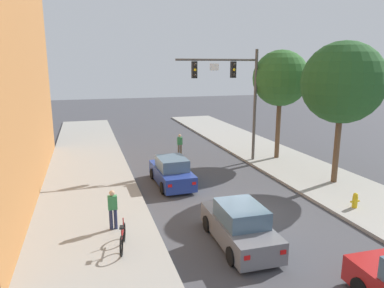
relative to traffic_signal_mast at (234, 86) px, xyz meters
name	(u,v)px	position (x,y,z in m)	size (l,w,h in m)	color
ground_plane	(243,216)	(-3.05, -8.27, -5.30)	(120.00, 120.00, 0.00)	#424247
sidewalk_left	(93,234)	(-9.55, -8.27, -5.22)	(5.00, 60.00, 0.15)	#99968E
sidewalk_right	(362,199)	(3.45, -8.27, -5.22)	(5.00, 60.00, 0.15)	#99968E
traffic_signal_mast	(234,86)	(0.00, 0.00, 0.00)	(5.64, 0.38, 7.50)	#514C47
car_lead_blue	(172,172)	(-5.10, -3.18, -4.57)	(1.91, 4.27, 1.60)	navy
car_following_grey	(239,226)	(-4.29, -10.52, -4.57)	(1.89, 4.27, 1.60)	slate
pedestrian_sidewalk_left_walker	(113,208)	(-8.73, -8.19, -4.23)	(0.36, 0.22, 1.64)	#232847
pedestrian_crossing_road	(180,144)	(-2.96, 3.01, -4.38)	(0.36, 0.22, 1.64)	brown
bicycle_leaning	(123,238)	(-8.54, -9.86, -4.76)	(0.40, 1.75, 0.98)	black
fire_hydrant	(355,200)	(2.15, -9.22, -4.79)	(0.48, 0.24, 0.72)	gold
street_tree_nearest	(343,83)	(3.72, -5.79, 0.39)	(4.38, 4.38, 7.74)	brown
street_tree_second	(281,79)	(3.41, -0.02, 0.42)	(3.82, 3.82, 7.51)	brown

